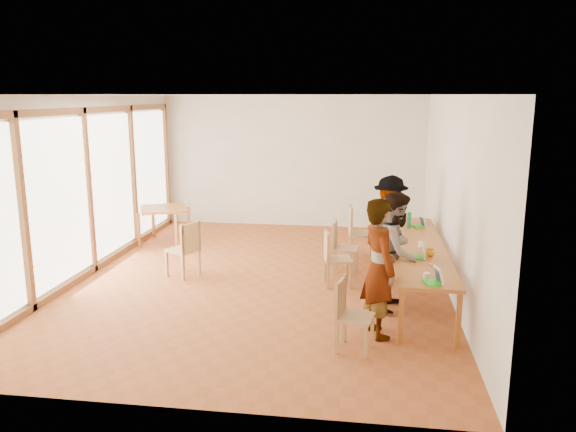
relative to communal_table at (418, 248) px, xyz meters
name	(u,v)px	position (x,y,z in m)	size (l,w,h in m)	color
ground	(261,279)	(-2.50, 0.28, -0.70)	(8.00, 8.00, 0.00)	#A65328
wall_back	(293,162)	(-2.50, 4.28, 0.80)	(6.00, 0.10, 3.00)	white
wall_front	(178,261)	(-2.50, -3.72, 0.80)	(6.00, 0.10, 3.00)	white
wall_right	(452,195)	(0.50, 0.28, 0.80)	(0.10, 8.00, 3.00)	white
window_wall	(87,186)	(-5.46, 0.28, 0.80)	(0.10, 8.00, 3.00)	white
ceiling	(259,94)	(-2.50, 0.28, 2.32)	(6.00, 8.00, 0.04)	white
communal_table	(418,248)	(0.00, 0.00, 0.00)	(0.80, 4.00, 0.75)	#B86129
side_table	(164,211)	(-4.90, 2.28, -0.03)	(0.90, 0.90, 0.75)	#B86129
chair_near	(348,307)	(-0.98, -2.17, -0.17)	(0.48, 0.48, 0.46)	tan
chair_mid	(332,252)	(-1.31, 0.13, -0.16)	(0.49, 0.49, 0.47)	tan
chair_far	(340,241)	(-1.22, 0.82, -0.15)	(0.45, 0.45, 0.48)	tan
chair_empty	(356,227)	(-0.97, 1.73, -0.10)	(0.51, 0.51, 0.52)	tan
chair_spare	(187,243)	(-3.74, 0.21, -0.12)	(0.59, 0.59, 0.51)	tan
person_near	(379,268)	(-0.62, -1.70, 0.18)	(0.65, 0.42, 1.77)	gray
person_mid	(397,251)	(-0.35, -0.70, 0.14)	(0.82, 0.64, 1.68)	gray
person_far	(390,221)	(-0.38, 1.32, 0.11)	(1.05, 0.61, 1.63)	gray
laptop_near	(435,279)	(0.05, -1.79, 0.10)	(0.26, 0.28, 0.20)	green
laptop_mid	(420,254)	(-0.02, -0.70, 0.10)	(0.21, 0.24, 0.19)	green
laptop_far	(420,224)	(0.15, 1.24, 0.10)	(0.25, 0.27, 0.19)	green
yellow_mug	(430,253)	(0.12, -0.57, 0.10)	(0.13, 0.13, 0.10)	gold
green_bottle	(409,220)	(-0.06, 1.12, 0.19)	(0.07, 0.07, 0.28)	#12713E
clear_glass	(421,244)	(0.03, -0.11, 0.09)	(0.07, 0.07, 0.09)	silver
condiment_cup	(427,275)	(-0.02, -1.57, 0.08)	(0.08, 0.08, 0.06)	white
pink_phone	(431,265)	(0.10, -1.03, 0.05)	(0.05, 0.10, 0.01)	#E6539E
black_pouch	(396,235)	(-0.30, 0.43, 0.09)	(0.16, 0.26, 0.09)	black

